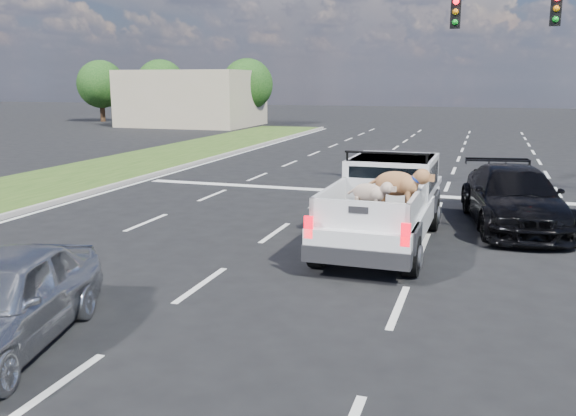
{
  "coord_description": "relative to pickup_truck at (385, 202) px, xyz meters",
  "views": [
    {
      "loc": [
        2.92,
        -9.35,
        3.56
      ],
      "look_at": [
        -0.77,
        2.0,
        1.07
      ],
      "focal_mm": 38.0,
      "sensor_mm": 36.0,
      "label": 1
    }
  ],
  "objects": [
    {
      "name": "black_coupe",
      "position": [
        2.76,
        2.58,
        -0.22
      ],
      "size": [
        2.89,
        5.36,
        1.48
      ],
      "primitive_type": "imported",
      "rotation": [
        0.0,
        0.0,
        0.17
      ],
      "color": "black",
      "rests_on": "ground"
    },
    {
      "name": "building_left",
      "position": [
        -20.89,
        32.16,
        1.25
      ],
      "size": [
        10.0,
        8.0,
        4.4
      ],
      "primitive_type": "cube",
      "color": "tan",
      "rests_on": "ground"
    },
    {
      "name": "pickup_truck",
      "position": [
        0.0,
        0.0,
        0.0
      ],
      "size": [
        2.15,
        5.5,
        2.05
      ],
      "rotation": [
        0.0,
        0.0,
        -0.01
      ],
      "color": "black",
      "rests_on": "ground"
    },
    {
      "name": "curb_left",
      "position": [
        -9.94,
        2.16,
        -0.88
      ],
      "size": [
        0.15,
        60.0,
        0.14
      ],
      "primitive_type": "cube",
      "color": "gray",
      "rests_on": "ground"
    },
    {
      "name": "tree_far_c",
      "position": [
        -16.89,
        34.16,
        2.33
      ],
      "size": [
        4.2,
        4.2,
        5.4
      ],
      "color": "#332114",
      "rests_on": "ground"
    },
    {
      "name": "tree_far_a",
      "position": [
        -30.89,
        34.16,
        2.33
      ],
      "size": [
        4.2,
        4.2,
        5.4
      ],
      "color": "#332114",
      "rests_on": "ground"
    },
    {
      "name": "silver_sedan",
      "position": [
        -4.04,
        -7.01,
        -0.29
      ],
      "size": [
        2.44,
        4.16,
        1.33
      ],
      "primitive_type": "imported",
      "rotation": [
        0.0,
        0.0,
        0.24
      ],
      "color": "#B1B3B8",
      "rests_on": "ground"
    },
    {
      "name": "ground",
      "position": [
        -0.89,
        -3.84,
        -0.95
      ],
      "size": [
        160.0,
        160.0,
        0.0
      ],
      "primitive_type": "plane",
      "color": "black",
      "rests_on": "ground"
    },
    {
      "name": "tree_far_b",
      "position": [
        -24.89,
        34.16,
        2.33
      ],
      "size": [
        4.2,
        4.2,
        5.4
      ],
      "color": "#332114",
      "rests_on": "ground"
    },
    {
      "name": "grass_median_left",
      "position": [
        -12.39,
        2.16,
        -0.9
      ],
      "size": [
        5.0,
        60.0,
        0.1
      ],
      "primitive_type": "cube",
      "color": "#274715",
      "rests_on": "ground"
    },
    {
      "name": "road_markings",
      "position": [
        -0.89,
        2.72,
        -0.95
      ],
      "size": [
        17.75,
        60.0,
        0.01
      ],
      "color": "silver",
      "rests_on": "ground"
    }
  ]
}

